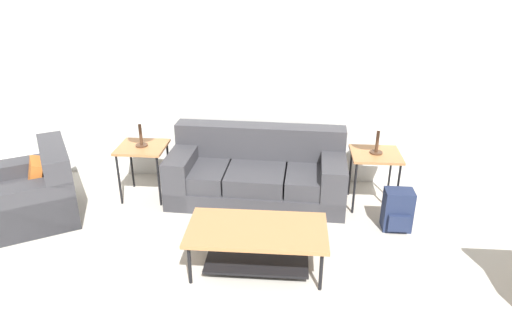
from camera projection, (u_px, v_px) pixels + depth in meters
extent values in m
cube|color=silver|center=(261.00, 80.00, 5.49)|extent=(8.88, 0.06, 2.60)
cube|color=#38383D|center=(257.00, 190.00, 5.43)|extent=(2.07, 0.98, 0.22)
cube|color=#38383D|center=(200.00, 172.00, 5.40)|extent=(0.69, 0.83, 0.20)
cube|color=#38383D|center=(257.00, 175.00, 5.33)|extent=(0.69, 0.83, 0.20)
cube|color=#38383D|center=(315.00, 178.00, 5.25)|extent=(0.69, 0.83, 0.20)
cube|color=#38383D|center=(260.00, 141.00, 5.51)|extent=(2.05, 0.35, 0.40)
cube|color=#38383D|center=(184.00, 173.00, 5.45)|extent=(0.32, 0.91, 0.58)
cube|color=#38383D|center=(332.00, 181.00, 5.26)|extent=(0.32, 0.91, 0.58)
cube|color=#38383D|center=(29.00, 202.00, 4.98)|extent=(1.30, 1.31, 0.40)
cube|color=#38383D|center=(55.00, 163.00, 4.95)|extent=(0.73, 0.96, 0.40)
cube|color=#38383D|center=(26.00, 183.00, 5.23)|extent=(0.93, 0.70, 0.56)
cube|color=#38383D|center=(29.00, 211.00, 4.66)|extent=(0.93, 0.70, 0.56)
cube|color=orange|center=(35.00, 176.00, 4.90)|extent=(0.34, 0.39, 0.36)
cube|color=#A87042|center=(257.00, 230.00, 4.09)|extent=(1.26, 0.66, 0.04)
cylinder|color=black|center=(190.00, 265.00, 3.97)|extent=(0.03, 0.03, 0.39)
cylinder|color=black|center=(321.00, 271.00, 3.89)|extent=(0.03, 0.03, 0.39)
cylinder|color=black|center=(201.00, 231.00, 4.46)|extent=(0.03, 0.03, 0.39)
cylinder|color=black|center=(318.00, 236.00, 4.38)|extent=(0.03, 0.03, 0.39)
cube|color=black|center=(257.00, 260.00, 4.22)|extent=(0.94, 0.46, 0.02)
cube|color=#A87042|center=(142.00, 147.00, 5.29)|extent=(0.55, 0.52, 0.03)
cylinder|color=black|center=(119.00, 180.00, 5.24)|extent=(0.03, 0.03, 0.62)
cylinder|color=black|center=(159.00, 181.00, 5.21)|extent=(0.03, 0.03, 0.62)
cylinder|color=black|center=(132.00, 164.00, 5.64)|extent=(0.03, 0.03, 0.62)
cylinder|color=black|center=(169.00, 165.00, 5.60)|extent=(0.03, 0.03, 0.62)
cube|color=#A87042|center=(376.00, 154.00, 5.09)|extent=(0.55, 0.52, 0.03)
cylinder|color=black|center=(354.00, 188.00, 5.04)|extent=(0.03, 0.03, 0.62)
cylinder|color=black|center=(397.00, 190.00, 5.01)|extent=(0.03, 0.03, 0.62)
cylinder|color=black|center=(350.00, 172.00, 5.44)|extent=(0.03, 0.03, 0.62)
cylinder|color=black|center=(390.00, 173.00, 5.41)|extent=(0.03, 0.03, 0.62)
cylinder|color=#472D1E|center=(142.00, 145.00, 5.28)|extent=(0.14, 0.14, 0.02)
cylinder|color=#472D1E|center=(140.00, 132.00, 5.22)|extent=(0.04, 0.04, 0.31)
cone|color=white|center=(138.00, 110.00, 5.11)|extent=(0.33, 0.33, 0.22)
cylinder|color=#472D1E|center=(376.00, 152.00, 5.09)|extent=(0.14, 0.14, 0.02)
cylinder|color=#472D1E|center=(378.00, 139.00, 5.02)|extent=(0.04, 0.04, 0.31)
cone|color=white|center=(380.00, 116.00, 4.91)|extent=(0.33, 0.33, 0.22)
cube|color=#1E2847|center=(397.00, 210.00, 4.78)|extent=(0.30, 0.21, 0.45)
cube|color=#1E2847|center=(399.00, 223.00, 4.71)|extent=(0.22, 0.05, 0.18)
cylinder|color=#1E2847|center=(388.00, 202.00, 4.90)|extent=(0.02, 0.02, 0.34)
cylinder|color=#1E2847|center=(403.00, 202.00, 4.89)|extent=(0.02, 0.02, 0.34)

